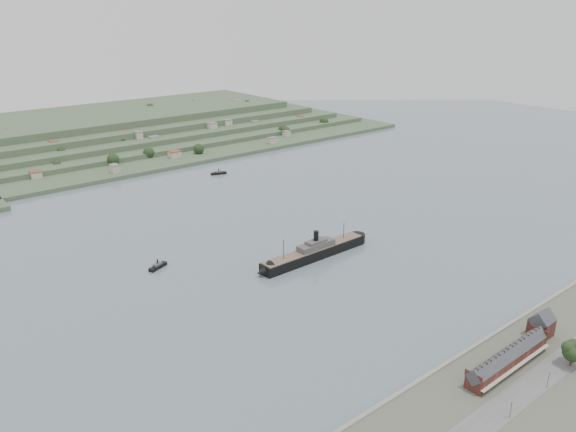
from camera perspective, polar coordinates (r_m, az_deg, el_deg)
ground at (r=384.17m, az=0.08°, el=-3.47°), size 1400.00×1400.00×0.00m
near_shore at (r=284.48m, az=25.66°, el=-14.82°), size 220.00×80.00×2.60m
terrace_row at (r=279.82m, az=21.43°, el=-13.32°), size 55.60×9.80×11.07m
gabled_building at (r=310.08m, az=24.35°, el=-9.99°), size 10.40×10.18×14.09m
far_peninsula at (r=724.47m, az=-18.47°, el=7.95°), size 760.00×309.00×30.00m
steamship at (r=369.59m, az=2.38°, el=-3.79°), size 93.62×11.61×22.48m
tugboat at (r=367.06m, az=-13.08°, el=-4.98°), size 14.14×8.60×6.20m
ferry_east at (r=562.70m, az=-7.06°, el=4.37°), size 16.03×8.38×5.79m
fig_tree at (r=291.43m, az=27.09°, el=-12.09°), size 11.70×10.13×13.05m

